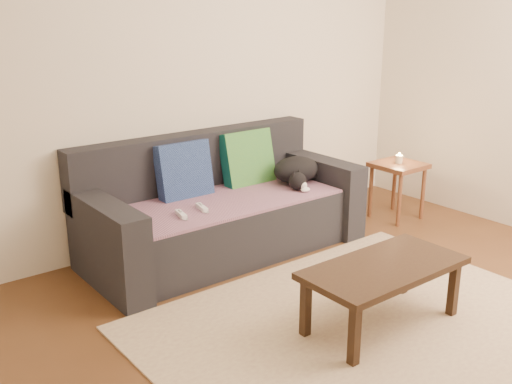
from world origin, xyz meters
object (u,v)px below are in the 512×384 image
Objects in this scene: cat at (297,171)px; side_table at (398,173)px; coffee_table at (384,273)px; sofa at (221,212)px; wii_remote_a at (181,215)px; wii_remote_b at (202,208)px.

side_table is at bearing -30.78° from cat.
coffee_table is at bearing -142.97° from side_table.
wii_remote_a is (-0.48, -0.22, 0.15)m from sofa.
cat reaches higher than coffee_table.
side_table is (0.97, -0.24, -0.13)m from cat.
cat is 3.30× the size of wii_remote_b.
sofa is at bearing -45.58° from wii_remote_b.
side_table reaches higher than wii_remote_b.
wii_remote_b reaches higher than coffee_table.
wii_remote_b is (-0.96, -0.09, -0.09)m from cat.
side_table is (1.93, -0.15, -0.04)m from wii_remote_b.
cat is 0.99× the size of side_table.
sofa reaches higher than wii_remote_b.
cat is 1.16m from wii_remote_a.
coffee_table is (-0.59, -1.42, -0.20)m from cat.
cat is 3.30× the size of wii_remote_a.
sofa is 0.37m from wii_remote_b.
wii_remote_a is 1.42m from coffee_table.
wii_remote_b is at bearing 168.13° from cat.
wii_remote_a is (-1.15, -0.12, -0.09)m from cat.
wii_remote_a is 0.15× the size of coffee_table.
side_table is at bearing -83.27° from wii_remote_b.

